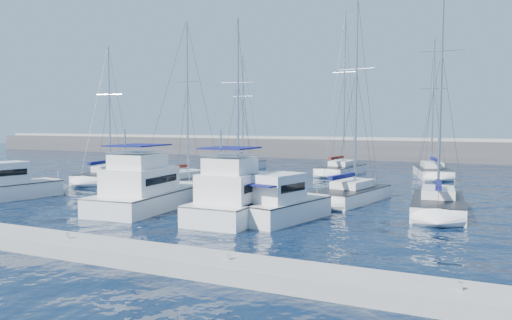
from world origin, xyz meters
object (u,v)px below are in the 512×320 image
at_px(sailboat_mid_a, 107,176).
at_px(motor_yacht_port_outer, 12,186).
at_px(sailboat_mid_d, 350,194).
at_px(sailboat_mid_e, 438,204).
at_px(sailboat_back_a, 240,166).
at_px(sailboat_back_c, 432,172).
at_px(sailboat_mid_b, 182,182).
at_px(motor_yacht_stbd_inner, 236,200).
at_px(sailboat_back_b, 341,169).
at_px(motor_yacht_port_inner, 147,192).
at_px(sailboat_mid_c, 235,192).
at_px(motor_yacht_stbd_outer, 283,205).

bearing_deg(sailboat_mid_a, motor_yacht_port_outer, -95.41).
bearing_deg(sailboat_mid_d, sailboat_mid_e, -7.69).
height_order(sailboat_mid_e, sailboat_back_a, sailboat_mid_e).
bearing_deg(sailboat_back_c, sailboat_mid_b, -148.22).
height_order(motor_yacht_stbd_inner, sailboat_back_b, sailboat_back_b).
xyz_separation_m(motor_yacht_port_inner, sailboat_mid_b, (-3.68, 9.67, -0.61)).
distance_m(sailboat_mid_b, sailboat_mid_c, 7.56).
height_order(sailboat_mid_e, sailboat_back_c, sailboat_mid_e).
xyz_separation_m(motor_yacht_stbd_inner, motor_yacht_stbd_outer, (2.66, 0.73, -0.19)).
xyz_separation_m(motor_yacht_stbd_inner, sailboat_back_b, (-1.45, 27.83, -0.57)).
xyz_separation_m(motor_yacht_port_inner, sailboat_back_a, (-7.11, 27.40, -0.62)).
distance_m(motor_yacht_port_outer, motor_yacht_stbd_inner, 18.92).
xyz_separation_m(motor_yacht_port_outer, sailboat_back_a, (4.75, 28.19, -0.43)).
height_order(motor_yacht_port_inner, sailboat_mid_b, sailboat_mid_b).
xyz_separation_m(sailboat_mid_e, sailboat_back_a, (-24.69, 20.77, -0.03)).
relative_size(sailboat_mid_b, sailboat_mid_e, 0.90).
bearing_deg(motor_yacht_port_outer, sailboat_back_c, 58.92).
xyz_separation_m(sailboat_mid_b, sailboat_back_a, (-3.43, 17.73, -0.01)).
xyz_separation_m(sailboat_mid_c, sailboat_back_a, (-10.31, 20.86, -0.00)).
bearing_deg(sailboat_mid_b, sailboat_mid_d, 11.07).
relative_size(motor_yacht_stbd_inner, sailboat_mid_c, 0.56).
distance_m(sailboat_back_b, sailboat_back_c, 9.58).
relative_size(motor_yacht_port_outer, sailboat_mid_d, 0.45).
distance_m(sailboat_mid_d, sailboat_back_c, 20.56).
xyz_separation_m(sailboat_back_a, sailboat_back_b, (12.73, -0.32, 0.05)).
relative_size(motor_yacht_port_inner, sailboat_back_c, 0.68).
bearing_deg(motor_yacht_stbd_outer, motor_yacht_port_inner, -166.85).
bearing_deg(motor_yacht_port_inner, sailboat_mid_c, 59.42).
relative_size(motor_yacht_stbd_inner, sailboat_mid_a, 0.57).
bearing_deg(sailboat_mid_b, sailboat_back_c, 60.55).
bearing_deg(sailboat_mid_e, motor_yacht_stbd_outer, -144.91).
distance_m(motor_yacht_port_outer, sailboat_mid_a, 11.93).
xyz_separation_m(motor_yacht_port_outer, sailboat_mid_a, (-1.42, 11.83, -0.43)).
xyz_separation_m(motor_yacht_port_outer, motor_yacht_stbd_inner, (18.92, 0.05, 0.19)).
relative_size(motor_yacht_port_outer, sailboat_back_c, 0.46).
bearing_deg(motor_yacht_port_inner, motor_yacht_stbd_outer, -4.65).
bearing_deg(sailboat_mid_c, sailboat_mid_b, 143.86).
xyz_separation_m(motor_yacht_port_outer, sailboat_mid_d, (23.26, 9.53, -0.41)).
distance_m(sailboat_mid_a, sailboat_back_c, 33.50).
relative_size(sailboat_mid_b, sailboat_back_b, 0.82).
relative_size(sailboat_mid_b, sailboat_mid_c, 1.06).
bearing_deg(motor_yacht_stbd_inner, sailboat_mid_e, 34.78).
distance_m(sailboat_mid_a, sailboat_mid_e, 31.17).
height_order(motor_yacht_stbd_inner, sailboat_back_c, sailboat_back_c).
distance_m(motor_yacht_stbd_outer, sailboat_mid_e, 10.30).
height_order(sailboat_mid_a, sailboat_back_b, sailboat_back_b).
distance_m(sailboat_mid_b, sailboat_back_b, 19.74).
relative_size(motor_yacht_port_outer, motor_yacht_stbd_outer, 1.03).
relative_size(motor_yacht_port_outer, sailboat_back_b, 0.38).
distance_m(motor_yacht_port_outer, sailboat_mid_d, 25.14).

